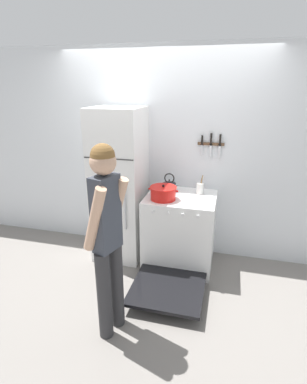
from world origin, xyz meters
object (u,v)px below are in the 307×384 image
object	(u,v)px
utensil_jar	(200,188)
refrigerator	(119,186)
dutch_oven_pot	(163,193)
person	(107,234)
tea_kettle	(169,186)
stove_range	(179,232)

from	to	relation	value
utensil_jar	refrigerator	bearing A→B (deg)	-174.01
dutch_oven_pot	utensil_jar	size ratio (longest dim) A/B	1.46
utensil_jar	person	xyz separation A→B (m)	(-0.60, -1.37, 0.02)
dutch_oven_pot	person	size ratio (longest dim) A/B	0.20
tea_kettle	stove_range	bearing A→B (deg)	-46.29
refrigerator	stove_range	world-z (taller)	refrigerator
utensil_jar	stove_range	bearing A→B (deg)	-138.06
stove_range	tea_kettle	world-z (taller)	tea_kettle
refrigerator	utensil_jar	distance (m)	0.98
dutch_oven_pot	utensil_jar	world-z (taller)	utensil_jar
refrigerator	tea_kettle	size ratio (longest dim) A/B	8.17
stove_range	tea_kettle	bearing A→B (deg)	133.71
dutch_oven_pot	tea_kettle	bearing A→B (deg)	87.09
refrigerator	dutch_oven_pot	world-z (taller)	refrigerator
refrigerator	stove_range	distance (m)	0.92
tea_kettle	person	size ratio (longest dim) A/B	0.13
tea_kettle	person	world-z (taller)	person
tea_kettle	refrigerator	bearing A→B (deg)	-171.03
tea_kettle	person	bearing A→B (deg)	-99.66
refrigerator	tea_kettle	xyz separation A→B (m)	(0.60, 0.10, 0.02)
tea_kettle	dutch_oven_pot	bearing A→B (deg)	-92.91
person	dutch_oven_pot	bearing A→B (deg)	6.71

